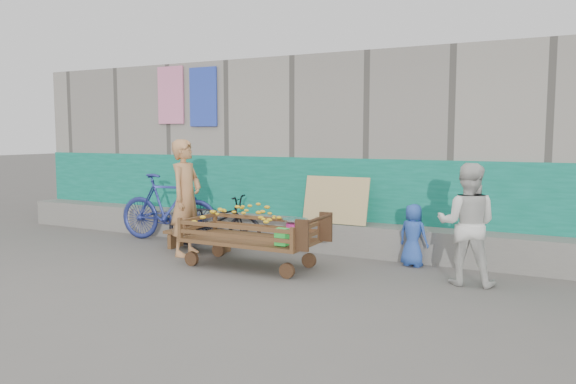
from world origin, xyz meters
The scene contains 9 objects.
ground centered at (0.00, 0.00, 0.00)m, with size 80.00×80.00×0.00m, color #5F5D58.
building_wall centered at (0.00, 4.05, 1.47)m, with size 12.00×3.50×3.00m.
banana_cart centered at (-0.43, 0.92, 0.55)m, with size 1.90×0.87×0.81m.
bench centered at (-1.65, 1.49, 0.20)m, with size 1.11×0.33×0.28m.
vendor_man centered at (-1.61, 1.15, 0.85)m, with size 0.62×0.41×1.69m, color tan.
woman centered at (2.32, 1.35, 0.72)m, with size 0.70×0.54×1.43m, color silver.
child centered at (1.53, 1.96, 0.42)m, with size 0.41×0.27×0.84m, color #294EAC.
bicycle_dark centered at (-1.61, 1.85, 0.41)m, with size 0.54×1.55×0.82m, color black.
bicycle_blue centered at (-2.52, 1.85, 0.56)m, with size 0.52×1.85×1.11m, color navy.
Camera 1 is at (3.44, -5.38, 1.76)m, focal length 35.00 mm.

